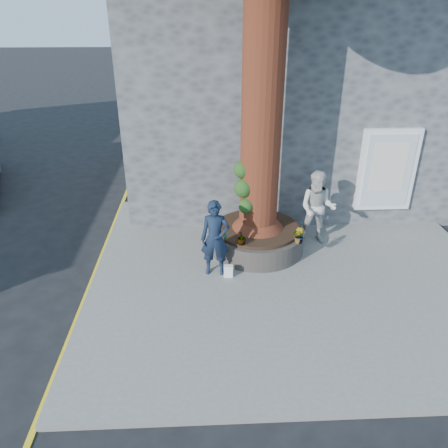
{
  "coord_description": "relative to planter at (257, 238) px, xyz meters",
  "views": [
    {
      "loc": [
        -0.46,
        -7.43,
        5.6
      ],
      "look_at": [
        -0.06,
        1.13,
        1.25
      ],
      "focal_mm": 35.0,
      "sensor_mm": 36.0,
      "label": 1
    }
  ],
  "objects": [
    {
      "name": "shopping_bag",
      "position": [
        -0.78,
        -1.24,
        -0.15
      ],
      "size": [
        0.21,
        0.14,
        0.28
      ],
      "primitive_type": "cube",
      "rotation": [
        0.0,
        0.0,
        -0.08
      ],
      "color": "white",
      "rests_on": "pavement"
    },
    {
      "name": "plant_c",
      "position": [
        -0.47,
        -0.85,
        0.49
      ],
      "size": [
        0.2,
        0.2,
        0.36
      ],
      "primitive_type": "imported",
      "rotation": [
        0.0,
        0.0,
        3.14
      ],
      "color": "gray",
      "rests_on": "planter"
    },
    {
      "name": "stone_shop",
      "position": [
        1.7,
        5.2,
        2.75
      ],
      "size": [
        10.3,
        8.3,
        6.3
      ],
      "color": "#484A4D",
      "rests_on": "ground"
    },
    {
      "name": "ground",
      "position": [
        -0.8,
        -2.0,
        -0.41
      ],
      "size": [
        120.0,
        120.0,
        0.0
      ],
      "primitive_type": "plane",
      "color": "black",
      "rests_on": "ground"
    },
    {
      "name": "pavement",
      "position": [
        0.7,
        -1.0,
        -0.35
      ],
      "size": [
        9.0,
        8.0,
        0.12
      ],
      "primitive_type": "cube",
      "color": "slate",
      "rests_on": "ground"
    },
    {
      "name": "yellow_line",
      "position": [
        -3.85,
        -1.0,
        -0.41
      ],
      "size": [
        0.1,
        30.0,
        0.01
      ],
      "primitive_type": "cube",
      "color": "yellow",
      "rests_on": "ground"
    },
    {
      "name": "planter",
      "position": [
        0.0,
        0.0,
        0.0
      ],
      "size": [
        2.3,
        2.3,
        0.6
      ],
      "color": "black",
      "rests_on": "pavement"
    },
    {
      "name": "plant_a",
      "position": [
        -0.85,
        -0.85,
        0.47
      ],
      "size": [
        0.2,
        0.19,
        0.32
      ],
      "primitive_type": "imported",
      "rotation": [
        0.0,
        0.0,
        0.68
      ],
      "color": "gray",
      "rests_on": "planter"
    },
    {
      "name": "plant_b",
      "position": [
        0.85,
        -0.85,
        0.49
      ],
      "size": [
        0.28,
        0.28,
        0.36
      ],
      "primitive_type": "imported",
      "rotation": [
        0.0,
        0.0,
        2.31
      ],
      "color": "gray",
      "rests_on": "planter"
    },
    {
      "name": "woman",
      "position": [
        1.52,
        0.28,
        0.65
      ],
      "size": [
        1.11,
        1.0,
        1.89
      ],
      "primitive_type": "imported",
      "rotation": [
        0.0,
        0.0,
        -0.37
      ],
      "color": "silver",
      "rests_on": "pavement"
    },
    {
      "name": "plant_d",
      "position": [
        0.85,
        -0.85,
        0.48
      ],
      "size": [
        0.39,
        0.4,
        0.34
      ],
      "primitive_type": "imported",
      "rotation": [
        0.0,
        0.0,
        5.28
      ],
      "color": "gray",
      "rests_on": "planter"
    },
    {
      "name": "man",
      "position": [
        -1.06,
        -1.06,
        0.58
      ],
      "size": [
        0.67,
        0.47,
        1.75
      ],
      "primitive_type": "imported",
      "rotation": [
        0.0,
        0.0,
        -0.07
      ],
      "color": "#111D31",
      "rests_on": "pavement"
    }
  ]
}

